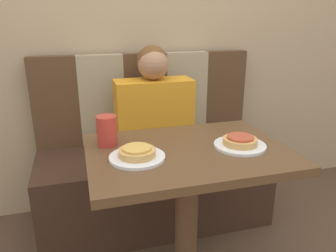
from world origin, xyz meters
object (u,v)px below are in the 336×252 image
plate_left (137,157)px  pizza_left (137,152)px  drinking_cup (107,131)px  pizza_right (240,140)px  person (154,105)px  plate_right (240,145)px

plate_left → pizza_left: 0.02m
drinking_cup → pizza_left: bearing=-61.6°
pizza_right → person: bearing=109.0°
person → pizza_left: bearing=-109.0°
plate_left → plate_right: same height
pizza_left → pizza_right: bearing=0.0°
plate_left → drinking_cup: 0.21m
person → drinking_cup: size_ratio=4.84×
person → drinking_cup: 0.55m
plate_right → pizza_right: bearing=0.0°
plate_right → drinking_cup: drinking_cup is taller
plate_right → drinking_cup: size_ratio=1.70×
plate_left → drinking_cup: (-0.09, 0.17, 0.06)m
plate_left → pizza_right: pizza_right is taller
plate_left → pizza_right: bearing=0.0°
plate_right → plate_left: bearing=180.0°
person → drinking_cup: (-0.31, -0.46, 0.03)m
plate_right → pizza_right: pizza_right is taller
person → pizza_right: bearing=-71.0°
plate_right → pizza_left: pizza_left is taller
person → plate_right: 0.67m
pizza_left → plate_left: bearing=0.0°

